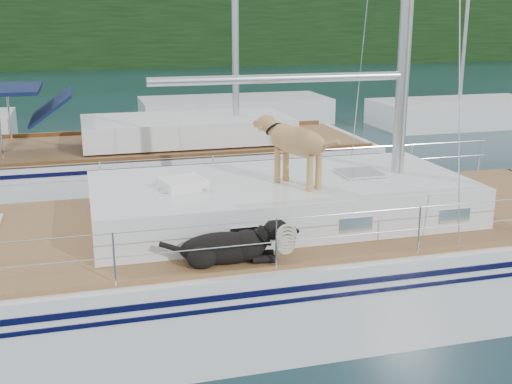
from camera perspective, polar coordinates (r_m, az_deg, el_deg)
name	(u,v)px	position (r m, az deg, el deg)	size (l,w,h in m)	color
ground	(226,305)	(9.39, -2.66, -9.99)	(120.00, 120.00, 0.00)	black
tree_line	(98,29)	(53.32, -13.86, 13.87)	(90.00, 3.00, 6.00)	black
shore_bank	(99,59)	(54.62, -13.74, 11.38)	(92.00, 1.00, 1.20)	#595147
main_sailboat	(232,260)	(9.13, -2.12, -6.10)	(12.00, 3.80, 14.01)	white
neighbor_sailboat	(142,166)	(15.31, -10.12, 2.33)	(11.00, 3.50, 13.30)	white
bg_boat_center	(235,111)	(25.23, -1.90, 7.25)	(7.20, 3.00, 11.65)	white
bg_boat_east	(458,113)	(25.64, 17.56, 6.69)	(6.40, 3.00, 11.65)	white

